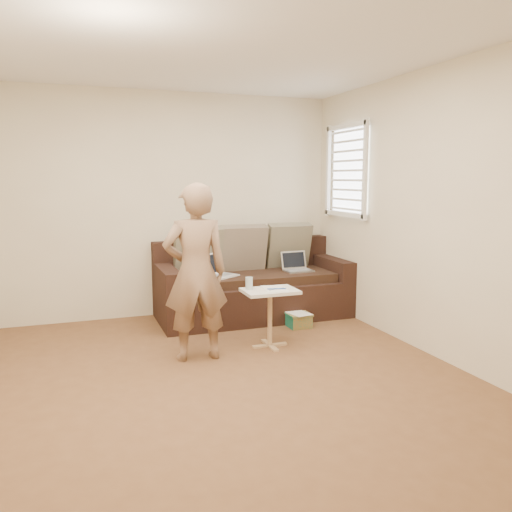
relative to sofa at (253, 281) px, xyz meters
name	(u,v)px	position (x,y,z in m)	size (l,w,h in m)	color
floor	(222,382)	(-0.90, -1.77, -0.42)	(4.50, 4.50, 0.00)	brown
ceiling	(218,41)	(-0.90, -1.77, 2.18)	(4.50, 4.50, 0.00)	white
wall_back	(167,205)	(-0.90, 0.48, 0.87)	(4.00, 4.00, 0.00)	beige
wall_front	(392,267)	(-0.90, -4.03, 0.87)	(4.00, 4.00, 0.00)	beige
wall_right	(435,214)	(1.10, -1.77, 0.87)	(4.50, 4.50, 0.00)	beige
window_blinds	(347,171)	(1.05, -0.27, 1.28)	(0.12, 0.88, 1.08)	white
sofa	(253,281)	(0.00, 0.00, 0.00)	(2.20, 0.95, 0.85)	black
pillow_left	(198,250)	(-0.60, 0.20, 0.37)	(0.55, 0.14, 0.55)	#685E4C
pillow_mid	(243,248)	(-0.05, 0.21, 0.37)	(0.55, 0.14, 0.55)	brown
pillow_right	(288,245)	(0.55, 0.25, 0.37)	(0.55, 0.14, 0.55)	#685E4C
laptop_silver	(298,271)	(0.55, -0.07, 0.10)	(0.32, 0.23, 0.22)	#B7BABC
laptop_white	(221,277)	(-0.41, -0.09, 0.10)	(0.36, 0.26, 0.26)	white
person	(196,272)	(-0.96, -1.17, 0.37)	(0.58, 0.39, 1.58)	brown
side_table	(270,318)	(-0.22, -1.09, -0.14)	(0.51, 0.36, 0.56)	silver
drinking_glass	(249,283)	(-0.40, -1.02, 0.20)	(0.07, 0.07, 0.12)	silver
scissors	(277,289)	(-0.16, -1.12, 0.15)	(0.18, 0.10, 0.02)	silver
paper_on_table	(274,289)	(-0.16, -1.07, 0.14)	(0.21, 0.30, 0.00)	white
striped_box	(299,320)	(0.32, -0.58, -0.35)	(0.25, 0.25, 0.16)	orange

